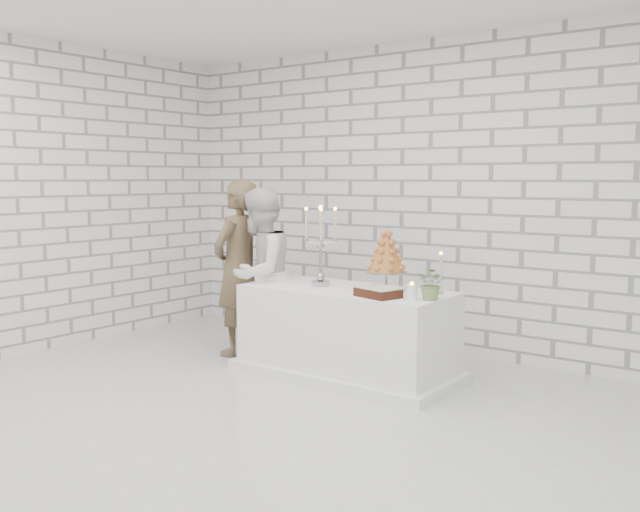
% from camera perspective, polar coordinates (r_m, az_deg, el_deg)
% --- Properties ---
extents(ground, '(6.00, 5.00, 0.01)m').
position_cam_1_polar(ground, '(5.11, -5.02, -12.88)').
color(ground, silver).
rests_on(ground, ground).
extents(wall_back, '(6.00, 0.01, 3.00)m').
position_cam_1_polar(wall_back, '(6.90, 8.88, 4.76)').
color(wall_back, white).
rests_on(wall_back, ground).
extents(wall_left, '(0.01, 5.00, 3.00)m').
position_cam_1_polar(wall_left, '(7.19, -23.32, 4.38)').
color(wall_left, white).
rests_on(wall_left, ground).
extents(cake_table, '(1.80, 0.80, 0.75)m').
position_cam_1_polar(cake_table, '(6.03, 2.16, -6.17)').
color(cake_table, white).
rests_on(cake_table, ground).
extents(groom, '(0.45, 0.64, 1.67)m').
position_cam_1_polar(groom, '(6.73, -6.66, -0.94)').
color(groom, brown).
rests_on(groom, ground).
extents(bride, '(0.76, 0.89, 1.59)m').
position_cam_1_polar(bride, '(6.52, -4.92, -1.48)').
color(bride, white).
rests_on(bride, ground).
extents(candelabra, '(0.31, 0.31, 0.70)m').
position_cam_1_polar(candelabra, '(6.06, 0.05, 0.84)').
color(candelabra, '#9A9AA4').
rests_on(candelabra, cake_table).
extents(croquembouche, '(0.38, 0.38, 0.53)m').
position_cam_1_polar(croquembouche, '(5.82, 5.40, -0.28)').
color(croquembouche, '#9A531D').
rests_on(croquembouche, cake_table).
extents(chocolate_cake, '(0.38, 0.31, 0.08)m').
position_cam_1_polar(chocolate_cake, '(5.54, 4.72, -2.92)').
color(chocolate_cake, black).
rests_on(chocolate_cake, cake_table).
extents(pillar_candle, '(0.09, 0.09, 0.12)m').
position_cam_1_polar(pillar_candle, '(5.44, 7.44, -2.93)').
color(pillar_candle, white).
rests_on(pillar_candle, cake_table).
extents(extra_taper, '(0.07, 0.07, 0.32)m').
position_cam_1_polar(extra_taper, '(5.73, 9.75, -1.48)').
color(extra_taper, beige).
rests_on(extra_taper, cake_table).
extents(flowers, '(0.28, 0.26, 0.26)m').
position_cam_1_polar(flowers, '(5.44, 9.06, -2.21)').
color(flowers, '#325F28').
rests_on(flowers, cake_table).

